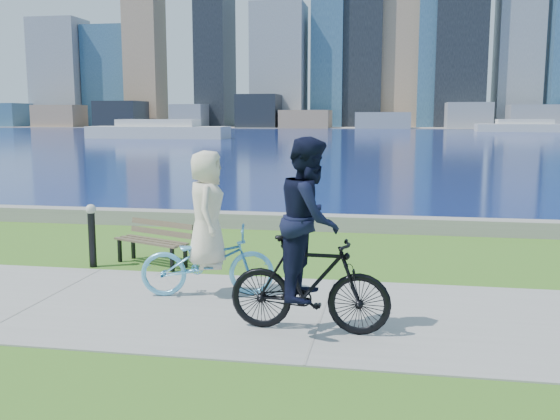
# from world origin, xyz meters

# --- Properties ---
(ground) EXTENTS (320.00, 320.00, 0.00)m
(ground) POSITION_xyz_m (0.00, 0.00, 0.00)
(ground) COLOR #35651A
(ground) RESTS_ON ground
(concrete_path) EXTENTS (80.00, 3.50, 0.02)m
(concrete_path) POSITION_xyz_m (0.00, 0.00, 0.01)
(concrete_path) COLOR gray
(concrete_path) RESTS_ON ground
(seawall) EXTENTS (90.00, 0.50, 0.35)m
(seawall) POSITION_xyz_m (0.00, 6.20, 0.17)
(seawall) COLOR gray
(seawall) RESTS_ON ground
(bay_water) EXTENTS (320.00, 131.00, 0.01)m
(bay_water) POSITION_xyz_m (0.00, 72.00, 0.00)
(bay_water) COLOR #0D1C55
(bay_water) RESTS_ON ground
(far_shore) EXTENTS (320.00, 30.00, 0.12)m
(far_shore) POSITION_xyz_m (0.00, 130.00, 0.06)
(far_shore) COLOR gray
(far_shore) RESTS_ON ground
(city_skyline) EXTENTS (180.35, 24.07, 76.00)m
(city_skyline) POSITION_xyz_m (4.89, 130.10, 23.47)
(city_skyline) COLOR navy
(city_skyline) RESTS_ON ground
(ferry_near) EXTENTS (15.90, 4.54, 2.16)m
(ferry_near) POSITION_xyz_m (-25.34, 60.19, 0.90)
(ferry_near) COLOR silver
(ferry_near) RESTS_ON ground
(ferry_far) EXTENTS (14.69, 4.20, 1.99)m
(ferry_far) POSITION_xyz_m (21.57, 96.81, 0.83)
(ferry_far) COLOR silver
(ferry_far) RESTS_ON ground
(park_bench) EXTENTS (1.54, 1.04, 0.76)m
(park_bench) POSITION_xyz_m (-3.25, 2.37, 0.46)
(park_bench) COLOR black
(park_bench) RESTS_ON ground
(bollard_lamp) EXTENTS (0.18, 0.18, 1.11)m
(bollard_lamp) POSITION_xyz_m (-4.24, 1.97, 0.63)
(bollard_lamp) COLOR black
(bollard_lamp) RESTS_ON ground
(cyclist_woman) EXTENTS (1.07, 2.04, 2.12)m
(cyclist_woman) POSITION_xyz_m (-1.74, 0.58, 0.81)
(cyclist_woman) COLOR #60BCEB
(cyclist_woman) RESTS_ON ground
(cyclist_man) EXTENTS (0.76, 1.99, 2.36)m
(cyclist_man) POSITION_xyz_m (-0.08, -0.70, 1.01)
(cyclist_man) COLOR black
(cyclist_man) RESTS_ON ground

